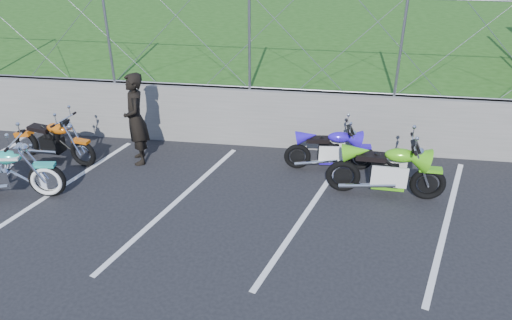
# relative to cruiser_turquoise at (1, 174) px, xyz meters

# --- Properties ---
(ground) EXTENTS (90.00, 90.00, 0.00)m
(ground) POSITION_rel_cruiser_turquoise_xyz_m (3.19, -0.74, -0.47)
(ground) COLOR black
(ground) RESTS_ON ground
(retaining_wall) EXTENTS (30.00, 0.22, 1.30)m
(retaining_wall) POSITION_rel_cruiser_turquoise_xyz_m (3.19, 2.76, 0.18)
(retaining_wall) COLOR #63635F
(retaining_wall) RESTS_ON ground
(grass_field) EXTENTS (30.00, 20.00, 1.30)m
(grass_field) POSITION_rel_cruiser_turquoise_xyz_m (3.19, 12.76, 0.18)
(grass_field) COLOR #204C14
(grass_field) RESTS_ON ground
(chain_link_fence) EXTENTS (28.00, 0.03, 2.00)m
(chain_link_fence) POSITION_rel_cruiser_turquoise_xyz_m (3.19, 2.76, 1.83)
(chain_link_fence) COLOR gray
(chain_link_fence) RESTS_ON retaining_wall
(parking_lines) EXTENTS (18.29, 4.31, 0.01)m
(parking_lines) POSITION_rel_cruiser_turquoise_xyz_m (4.39, 0.26, -0.47)
(parking_lines) COLOR silver
(parking_lines) RESTS_ON ground
(cruiser_turquoise) EXTENTS (2.37, 0.75, 1.18)m
(cruiser_turquoise) POSITION_rel_cruiser_turquoise_xyz_m (0.00, 0.00, 0.00)
(cruiser_turquoise) COLOR black
(cruiser_turquoise) RESTS_ON ground
(naked_orange) EXTENTS (2.01, 0.69, 1.02)m
(naked_orange) POSITION_rel_cruiser_turquoise_xyz_m (0.28, 1.44, -0.04)
(naked_orange) COLOR black
(naked_orange) RESTS_ON ground
(sportbike_green) EXTENTS (2.18, 0.78, 1.13)m
(sportbike_green) POSITION_rel_cruiser_turquoise_xyz_m (7.00, 1.00, 0.01)
(sportbike_green) COLOR black
(sportbike_green) RESTS_ON ground
(sportbike_blue) EXTENTS (1.83, 0.65, 0.95)m
(sportbike_blue) POSITION_rel_cruiser_turquoise_xyz_m (5.97, 1.86, -0.07)
(sportbike_blue) COLOR black
(sportbike_blue) RESTS_ON ground
(person_standing) EXTENTS (0.71, 0.83, 1.92)m
(person_standing) POSITION_rel_cruiser_turquoise_xyz_m (2.02, 1.66, 0.49)
(person_standing) COLOR black
(person_standing) RESTS_ON ground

